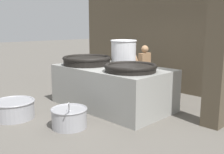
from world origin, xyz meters
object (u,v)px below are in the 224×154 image
at_px(giant_wok_near, 87,60).
at_px(stock_pot, 124,52).
at_px(prep_bowl_vegetables, 69,117).
at_px(cook, 144,69).
at_px(prep_bowl_meat, 14,108).
at_px(giant_wok_far, 131,68).

height_order(giant_wok_near, stock_pot, stock_pot).
distance_m(giant_wok_near, prep_bowl_vegetables, 2.06).
xyz_separation_m(cook, prep_bowl_meat, (-0.95, -3.49, -0.59)).
relative_size(cook, prep_bowl_meat, 1.62).
bearing_deg(stock_pot, cook, 85.33).
bearing_deg(stock_pot, giant_wok_far, -39.02).
relative_size(giant_wok_near, prep_bowl_vegetables, 1.47).
bearing_deg(giant_wok_far, giant_wok_near, -179.26).
xyz_separation_m(giant_wok_near, prep_bowl_meat, (-0.19, -1.99, -0.93)).
relative_size(giant_wok_near, cook, 0.84).
height_order(cook, prep_bowl_meat, cook).
relative_size(giant_wok_far, cook, 0.80).
height_order(stock_pot, cook, stock_pot).
bearing_deg(cook, stock_pot, 79.18).
height_order(giant_wok_near, prep_bowl_meat, giant_wok_near).
relative_size(giant_wok_far, stock_pot, 1.73).
bearing_deg(prep_bowl_meat, giant_wok_near, 84.55).
bearing_deg(prep_bowl_vegetables, giant_wok_far, 75.69).
xyz_separation_m(giant_wok_far, prep_bowl_meat, (-1.71, -2.01, -0.90)).
bearing_deg(stock_pot, prep_bowl_meat, -108.34).
relative_size(giant_wok_far, prep_bowl_vegetables, 1.39).
height_order(giant_wok_near, prep_bowl_vegetables, giant_wok_near).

